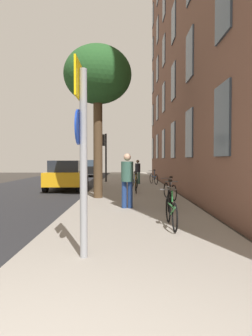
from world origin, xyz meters
The scene contains 17 objects.
ground_plane centered at (-2.40, 15.00, 0.00)m, with size 41.80×41.80×0.00m, color #332D28.
road_asphalt centered at (-4.50, 15.00, 0.01)m, with size 7.00×38.00×0.01m, color #232326.
sidewalk centered at (1.10, 15.00, 0.06)m, with size 4.20×38.00×0.12m, color gray.
building_facade centered at (3.69, 14.50, 10.07)m, with size 0.56×27.00×20.11m.
sign_post centered at (0.12, 2.86, 1.94)m, with size 0.16×0.60×3.14m.
traffic_light centered at (-0.69, 18.97, 2.44)m, with size 0.43×0.24×3.37m.
tree_near centered at (-0.32, 10.28, 5.04)m, with size 2.75×2.75×6.18m.
bicycle_0 centered at (1.88, 4.99, 0.48)m, with size 0.42×1.62×0.94m.
bicycle_1 centered at (2.22, 7.39, 0.49)m, with size 0.52×1.60×0.95m.
bicycle_2 centered at (2.56, 9.79, 0.47)m, with size 0.44×1.61×0.91m.
bicycle_3 centered at (1.29, 12.19, 0.48)m, with size 0.42×1.71×0.92m.
bicycle_4 centered at (1.29, 14.59, 0.47)m, with size 0.49×1.57×0.91m.
bicycle_5 centered at (2.60, 16.99, 0.48)m, with size 0.51×1.56×0.93m.
pedestrian_0 centered at (0.87, 7.69, 1.13)m, with size 0.55×0.55×1.76m.
pedestrian_1 centered at (1.58, 17.15, 1.00)m, with size 0.37×0.37×1.54m.
car_0 centered at (-2.44, 14.53, 0.84)m, with size 2.03×4.25×1.62m.
car_1 centered at (-2.74, 27.52, 0.84)m, with size 1.85×4.39×1.62m.
Camera 1 is at (0.83, -1.87, 1.70)m, focal length 31.72 mm.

